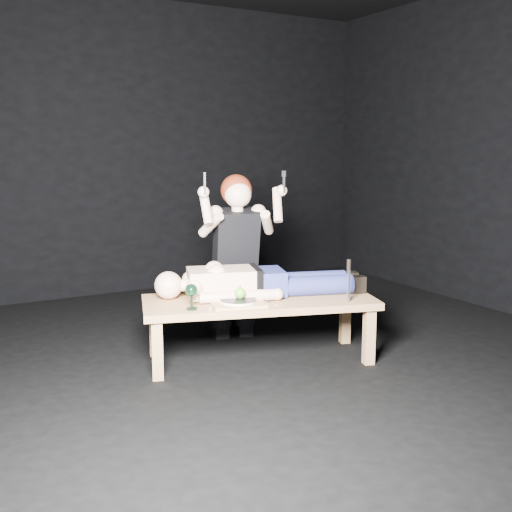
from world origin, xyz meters
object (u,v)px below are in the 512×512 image
object	(u,v)px
lying_man	(263,278)
kneeling_woman	(234,255)
table	(259,329)
serving_tray	(238,304)
carving_knife	(348,280)
goblet	(191,297)

from	to	relation	value
lying_man	kneeling_woman	size ratio (longest dim) A/B	1.16
table	lying_man	size ratio (longest dim) A/B	1.05
serving_tray	carving_knife	xyz separation A→B (m)	(0.72, -0.28, 0.14)
serving_tray	lying_man	bearing A→B (deg)	31.25
table	lying_man	bearing A→B (deg)	66.37
goblet	carving_knife	size ratio (longest dim) A/B	0.58
lying_man	carving_knife	xyz separation A→B (m)	(0.42, -0.46, 0.02)
table	goblet	world-z (taller)	goblet
serving_tray	table	bearing A→B (deg)	22.35
kneeling_woman	carving_knife	distance (m)	1.01
kneeling_woman	carving_knife	world-z (taller)	kneeling_woman
lying_man	serving_tray	xyz separation A→B (m)	(-0.29, -0.18, -0.11)
serving_tray	kneeling_woman	bearing A→B (deg)	65.45
lying_man	kneeling_woman	world-z (taller)	kneeling_woman
lying_man	carving_knife	distance (m)	0.62
goblet	carving_knife	xyz separation A→B (m)	(1.04, -0.33, 0.06)
kneeling_woman	carving_knife	bearing A→B (deg)	-51.92
goblet	carving_knife	bearing A→B (deg)	-17.58
carving_knife	serving_tray	bearing A→B (deg)	176.18
table	goblet	distance (m)	0.62
kneeling_woman	carving_knife	size ratio (longest dim) A/B	4.52
lying_man	goblet	distance (m)	0.63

